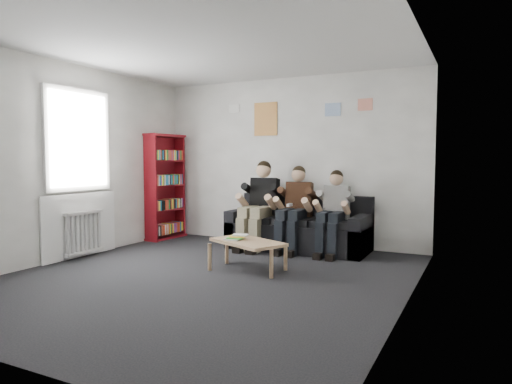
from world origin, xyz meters
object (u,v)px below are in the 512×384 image
bookshelf (166,187)px  person_middle (294,209)px  coffee_table (248,244)px  person_right (333,213)px  sofa (299,230)px  person_left (259,205)px

bookshelf → person_middle: bearing=4.1°
coffee_table → person_middle: bearing=86.9°
bookshelf → person_middle: 2.46m
bookshelf → person_middle: bookshelf is taller
coffee_table → person_right: bearing=64.0°
sofa → bookshelf: 2.52m
person_middle → person_right: (0.59, 0.00, -0.02)m
person_left → sofa: bearing=9.6°
sofa → bookshelf: bookshelf is taller
coffee_table → person_left: 1.49m
person_left → person_middle: 0.59m
person_middle → person_right: 0.59m
bookshelf → coffee_table: 2.83m
sofa → person_middle: person_middle is taller
person_middle → person_right: bearing=-8.6°
sofa → person_right: size_ratio=1.73×
sofa → coffee_table: (-0.07, -1.56, 0.03)m
bookshelf → person_right: (3.03, -0.07, -0.29)m
person_left → bookshelf: bearing=168.6°
person_middle → bookshelf: bearing=169.4°
person_left → person_middle: (0.59, 0.00, -0.03)m
bookshelf → coffee_table: bookshelf is taller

